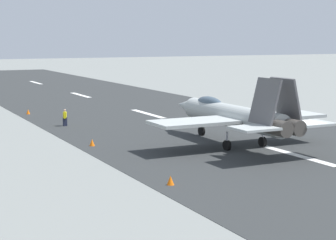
{
  "coord_description": "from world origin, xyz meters",
  "views": [
    {
      "loc": [
        -31.73,
        26.2,
        8.25
      ],
      "look_at": [
        6.51,
        7.09,
        2.2
      ],
      "focal_mm": 62.26,
      "sensor_mm": 36.0,
      "label": 1
    }
  ],
  "objects_px": {
    "marker_cone_mid": "(92,143)",
    "marker_cone_near": "(170,180)",
    "fighter_jet": "(233,115)",
    "marker_cone_far": "(28,112)",
    "crew_person": "(65,118)"
  },
  "relations": [
    {
      "from": "crew_person",
      "to": "marker_cone_mid",
      "type": "height_order",
      "value": "crew_person"
    },
    {
      "from": "fighter_jet",
      "to": "marker_cone_far",
      "type": "height_order",
      "value": "fighter_jet"
    },
    {
      "from": "marker_cone_mid",
      "to": "marker_cone_near",
      "type": "bearing_deg",
      "value": 180.0
    },
    {
      "from": "marker_cone_near",
      "to": "marker_cone_far",
      "type": "bearing_deg",
      "value": 0.0
    },
    {
      "from": "crew_person",
      "to": "marker_cone_mid",
      "type": "xyz_separation_m",
      "value": [
        -10.91,
        1.12,
        -0.53
      ]
    },
    {
      "from": "fighter_jet",
      "to": "crew_person",
      "type": "bearing_deg",
      "value": 30.02
    },
    {
      "from": "marker_cone_far",
      "to": "fighter_jet",
      "type": "bearing_deg",
      "value": -158.6
    },
    {
      "from": "fighter_jet",
      "to": "marker_cone_near",
      "type": "relative_size",
      "value": 30.35
    },
    {
      "from": "marker_cone_near",
      "to": "marker_cone_far",
      "type": "distance_m",
      "value": 34.38
    },
    {
      "from": "fighter_jet",
      "to": "crew_person",
      "type": "xyz_separation_m",
      "value": [
        15.31,
        8.84,
        -1.54
      ]
    },
    {
      "from": "fighter_jet",
      "to": "marker_cone_mid",
      "type": "bearing_deg",
      "value": 66.21
    },
    {
      "from": "fighter_jet",
      "to": "marker_cone_near",
      "type": "bearing_deg",
      "value": 131.96
    },
    {
      "from": "crew_person",
      "to": "marker_cone_near",
      "type": "height_order",
      "value": "crew_person"
    },
    {
      "from": "crew_person",
      "to": "marker_cone_far",
      "type": "height_order",
      "value": "crew_person"
    },
    {
      "from": "fighter_jet",
      "to": "marker_cone_far",
      "type": "distance_m",
      "value": 27.38
    }
  ]
}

